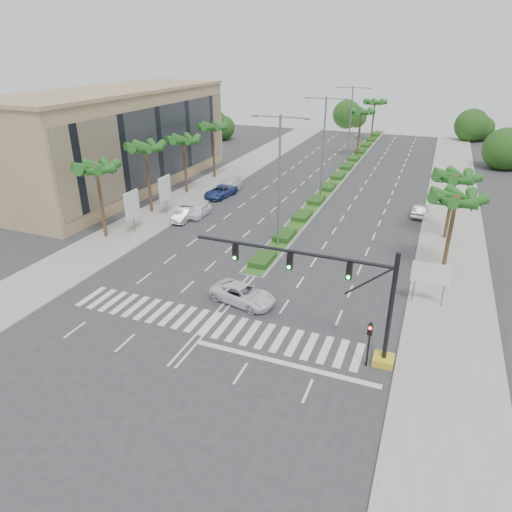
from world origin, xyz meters
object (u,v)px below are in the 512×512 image
Objects in this scene: car_parked_d at (228,186)px; car_right at (420,211)px; car_parked_a at (199,211)px; car_crossing at (243,294)px; car_parked_b at (184,214)px; car_parked_c at (220,191)px.

car_right is (23.55, -0.42, -0.15)m from car_parked_d.
car_parked_a is 1.00× the size of car_right.
car_parked_d reaches higher than car_crossing.
car_parked_b is 0.82× the size of car_parked_c.
car_parked_d is 1.10× the size of car_crossing.
car_parked_c is 0.92× the size of car_parked_d.
car_parked_d reaches higher than car_parked_b.
car_crossing is at bearing 71.44° from car_right.
car_parked_d is (0.05, 2.16, 0.09)m from car_parked_c.
car_parked_a is at bearing -75.26° from car_parked_c.
car_parked_a is 0.78× the size of car_crossing.
car_parked_d reaches higher than car_parked_c.
car_parked_c is 1.01× the size of car_crossing.
car_parked_b reaches higher than car_parked_a.
car_parked_a is at bearing -82.51° from car_parked_d.
car_right is at bearing 19.86° from car_parked_a.
car_crossing reaches higher than car_right.
car_right is at bearing -11.28° from car_crossing.
car_parked_c is 2.16m from car_parked_d.
car_parked_c is (-0.91, 7.33, 0.04)m from car_parked_a.
car_right is at bearing 11.89° from car_parked_c.
car_parked_b reaches higher than car_right.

